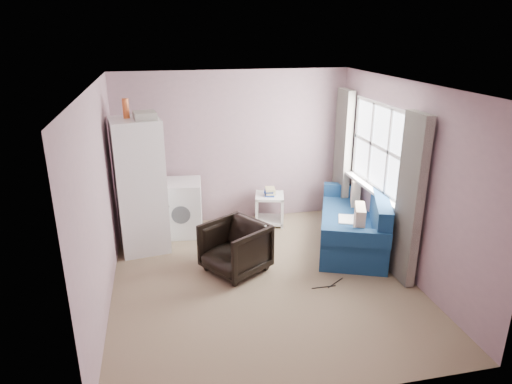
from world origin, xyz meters
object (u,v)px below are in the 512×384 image
washing_machine (182,207)px  sofa (356,224)px  fridge (140,185)px  armchair (235,245)px  side_table (270,207)px

washing_machine → sofa: size_ratio=0.40×
fridge → washing_machine: fridge is taller
washing_machine → sofa: sofa is taller
sofa → washing_machine: bearing=-179.1°
armchair → fridge: size_ratio=0.34×
fridge → side_table: fridge is taller
armchair → washing_machine: 1.51m
fridge → armchair: bearing=-47.7°
washing_machine → sofa: 2.72m
washing_machine → side_table: size_ratio=1.38×
washing_machine → side_table: washing_machine is taller
fridge → sofa: bearing=-18.6°
fridge → sofa: (3.13, -0.55, -0.66)m
fridge → washing_machine: 0.89m
washing_machine → sofa: (2.54, -0.95, -0.13)m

